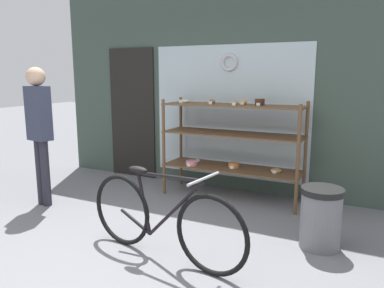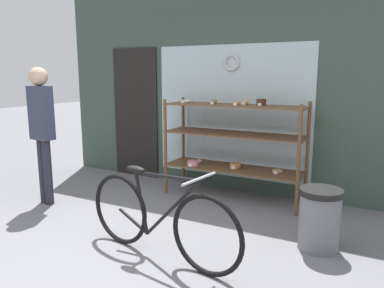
{
  "view_description": "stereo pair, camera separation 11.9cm",
  "coord_description": "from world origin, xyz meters",
  "px_view_note": "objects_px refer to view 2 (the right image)",
  "views": [
    {
      "loc": [
        2.12,
        -2.43,
        1.69
      ],
      "look_at": [
        0.2,
        1.45,
        0.88
      ],
      "focal_mm": 35.0,
      "sensor_mm": 36.0,
      "label": 1
    },
    {
      "loc": [
        2.23,
        -2.37,
        1.69
      ],
      "look_at": [
        0.2,
        1.45,
        0.88
      ],
      "focal_mm": 35.0,
      "sensor_mm": 36.0,
      "label": 2
    }
  ],
  "objects_px": {
    "bicycle": "(159,219)",
    "trash_bin": "(320,217)",
    "display_case": "(233,138)",
    "pedestrian": "(42,124)"
  },
  "relations": [
    {
      "from": "bicycle",
      "to": "trash_bin",
      "type": "height_order",
      "value": "bicycle"
    },
    {
      "from": "bicycle",
      "to": "trash_bin",
      "type": "relative_size",
      "value": 2.88
    },
    {
      "from": "display_case",
      "to": "trash_bin",
      "type": "relative_size",
      "value": 3.11
    },
    {
      "from": "bicycle",
      "to": "trash_bin",
      "type": "xyz_separation_m",
      "value": [
        1.28,
        0.88,
        -0.05
      ]
    },
    {
      "from": "bicycle",
      "to": "trash_bin",
      "type": "distance_m",
      "value": 1.55
    },
    {
      "from": "display_case",
      "to": "bicycle",
      "type": "height_order",
      "value": "display_case"
    },
    {
      "from": "display_case",
      "to": "pedestrian",
      "type": "bearing_deg",
      "value": -146.97
    },
    {
      "from": "bicycle",
      "to": "pedestrian",
      "type": "bearing_deg",
      "value": 173.56
    },
    {
      "from": "display_case",
      "to": "trash_bin",
      "type": "xyz_separation_m",
      "value": [
        1.33,
        -1.04,
        -0.51
      ]
    },
    {
      "from": "bicycle",
      "to": "pedestrian",
      "type": "xyz_separation_m",
      "value": [
        -2.13,
        0.56,
        0.68
      ]
    }
  ]
}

